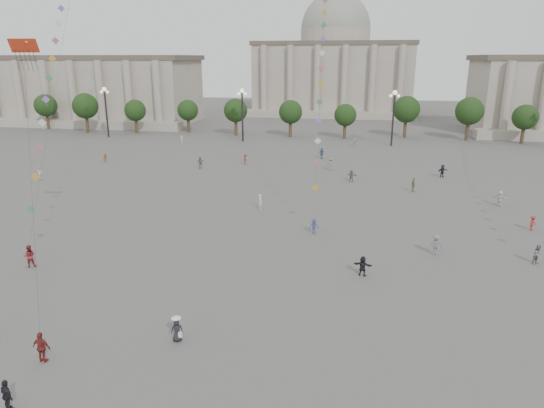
# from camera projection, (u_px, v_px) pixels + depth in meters

# --- Properties ---
(ground) EXTENTS (360.00, 360.00, 0.00)m
(ground) POSITION_uv_depth(u_px,v_px,m) (217.00, 320.00, 31.90)
(ground) COLOR #504E4B
(ground) RESTS_ON ground
(hall_west) EXTENTS (84.00, 26.22, 17.20)m
(hall_west) POSITION_uv_depth(u_px,v_px,m) (46.00, 89.00, 130.58)
(hall_west) COLOR gray
(hall_west) RESTS_ON ground
(hall_central) EXTENTS (48.30, 34.30, 35.50)m
(hall_central) POSITION_uv_depth(u_px,v_px,m) (334.00, 66.00, 149.52)
(hall_central) COLOR gray
(hall_central) RESTS_ON ground
(tree_row) EXTENTS (137.12, 5.12, 8.00)m
(tree_row) POSITION_uv_depth(u_px,v_px,m) (319.00, 112.00, 103.83)
(tree_row) COLOR #3C2F1E
(tree_row) RESTS_ON ground
(lamp_post_far_west) EXTENTS (2.00, 0.90, 10.65)m
(lamp_post_far_west) POSITION_uv_depth(u_px,v_px,m) (105.00, 103.00, 103.31)
(lamp_post_far_west) COLOR #262628
(lamp_post_far_west) RESTS_ON ground
(lamp_post_mid_west) EXTENTS (2.00, 0.90, 10.65)m
(lamp_post_mid_west) POSITION_uv_depth(u_px,v_px,m) (242.00, 105.00, 98.25)
(lamp_post_mid_west) COLOR #262628
(lamp_post_mid_west) RESTS_ON ground
(lamp_post_mid_east) EXTENTS (2.00, 0.90, 10.65)m
(lamp_post_mid_east) POSITION_uv_depth(u_px,v_px,m) (394.00, 108.00, 93.19)
(lamp_post_mid_east) COLOR #262628
(lamp_post_mid_east) RESTS_ON ground
(person_crowd_0) EXTENTS (1.11, 1.10, 1.88)m
(person_crowd_0) POSITION_uv_depth(u_px,v_px,m) (322.00, 153.00, 82.72)
(person_crowd_0) COLOR #334C74
(person_crowd_0) RESTS_ON ground
(person_crowd_1) EXTENTS (1.10, 1.04, 1.80)m
(person_crowd_1) POSITION_uv_depth(u_px,v_px,m) (40.00, 173.00, 68.98)
(person_crowd_1) COLOR white
(person_crowd_1) RESTS_ON ground
(person_crowd_2) EXTENTS (0.87, 1.10, 1.49)m
(person_crowd_2) POSITION_uv_depth(u_px,v_px,m) (105.00, 158.00, 79.77)
(person_crowd_2) COLOR #993D29
(person_crowd_2) RESTS_ON ground
(person_crowd_3) EXTENTS (1.57, 0.76, 1.63)m
(person_crowd_3) POSITION_uv_depth(u_px,v_px,m) (363.00, 266.00, 38.24)
(person_crowd_3) COLOR black
(person_crowd_3) RESTS_ON ground
(person_crowd_4) EXTENTS (1.26, 1.51, 1.62)m
(person_crowd_4) POSITION_uv_depth(u_px,v_px,m) (354.00, 143.00, 93.81)
(person_crowd_4) COLOR silver
(person_crowd_4) RESTS_ON ground
(person_crowd_6) EXTENTS (1.24, 0.72, 1.91)m
(person_crowd_6) POSITION_uv_depth(u_px,v_px,m) (436.00, 245.00, 42.20)
(person_crowd_6) COLOR slate
(person_crowd_6) RESTS_ON ground
(person_crowd_7) EXTENTS (1.71, 1.35, 1.81)m
(person_crowd_7) POSITION_uv_depth(u_px,v_px,m) (500.00, 198.00, 56.32)
(person_crowd_7) COLOR silver
(person_crowd_7) RESTS_ON ground
(person_crowd_8) EXTENTS (1.13, 1.11, 1.56)m
(person_crowd_8) POSITION_uv_depth(u_px,v_px,m) (533.00, 223.00, 48.28)
(person_crowd_8) COLOR maroon
(person_crowd_8) RESTS_ON ground
(person_crowd_9) EXTENTS (1.73, 1.38, 1.84)m
(person_crowd_9) POSITION_uv_depth(u_px,v_px,m) (442.00, 171.00, 69.89)
(person_crowd_9) COLOR black
(person_crowd_9) RESTS_ON ground
(person_crowd_10) EXTENTS (0.44, 0.62, 1.60)m
(person_crowd_10) POSITION_uv_depth(u_px,v_px,m) (182.00, 140.00, 97.21)
(person_crowd_10) COLOR white
(person_crowd_10) RESTS_ON ground
(person_crowd_12) EXTENTS (1.61, 1.00, 1.65)m
(person_crowd_12) POSITION_uv_depth(u_px,v_px,m) (351.00, 176.00, 67.48)
(person_crowd_12) COLOR slate
(person_crowd_12) RESTS_ON ground
(person_crowd_13) EXTENTS (0.62, 0.73, 1.71)m
(person_crowd_13) POSITION_uv_depth(u_px,v_px,m) (260.00, 202.00, 55.21)
(person_crowd_13) COLOR white
(person_crowd_13) RESTS_ON ground
(person_crowd_16) EXTENTS (1.09, 0.52, 1.82)m
(person_crowd_16) POSITION_uv_depth(u_px,v_px,m) (200.00, 163.00, 75.41)
(person_crowd_16) COLOR slate
(person_crowd_16) RESTS_ON ground
(person_crowd_17) EXTENTS (1.18, 1.27, 1.72)m
(person_crowd_17) POSITION_uv_depth(u_px,v_px,m) (245.00, 159.00, 78.38)
(person_crowd_17) COLOR brown
(person_crowd_17) RESTS_ON ground
(person_crowd_18) EXTENTS (0.68, 1.16, 1.85)m
(person_crowd_18) POSITION_uv_depth(u_px,v_px,m) (413.00, 185.00, 62.21)
(person_crowd_18) COLOR #837E5A
(person_crowd_18) RESTS_ON ground
(person_crowd_19) EXTENTS (1.28, 0.79, 1.93)m
(person_crowd_19) POSITION_uv_depth(u_px,v_px,m) (331.00, 164.00, 74.36)
(person_crowd_19) COLOR #7D7556
(person_crowd_19) RESTS_ON ground
(tourist_0) EXTENTS (1.12, 0.53, 1.87)m
(tourist_0) POSITION_uv_depth(u_px,v_px,m) (42.00, 347.00, 27.29)
(tourist_0) COLOR maroon
(tourist_0) RESTS_ON ground
(tourist_1) EXTENTS (1.09, 0.82, 1.71)m
(tourist_1) POSITION_uv_depth(u_px,v_px,m) (7.00, 396.00, 23.52)
(tourist_1) COLOR black
(tourist_1) RESTS_ON ground
(kite_flyer_0) EXTENTS (1.13, 1.03, 1.87)m
(kite_flyer_0) POSITION_uv_depth(u_px,v_px,m) (29.00, 256.00, 39.87)
(kite_flyer_0) COLOR maroon
(kite_flyer_0) RESTS_ON ground
(kite_flyer_1) EXTENTS (1.12, 0.84, 1.54)m
(kite_flyer_1) POSITION_uv_depth(u_px,v_px,m) (314.00, 226.00, 47.43)
(kite_flyer_1) COLOR navy
(kite_flyer_1) RESTS_ON ground
(kite_flyer_2) EXTENTS (1.02, 0.95, 1.68)m
(kite_flyer_2) POSITION_uv_depth(u_px,v_px,m) (538.00, 255.00, 40.41)
(kite_flyer_2) COLOR slate
(kite_flyer_2) RESTS_ON ground
(hat_person) EXTENTS (0.85, 0.72, 1.69)m
(hat_person) POSITION_uv_depth(u_px,v_px,m) (177.00, 329.00, 29.36)
(hat_person) COLOR black
(hat_person) RESTS_ON ground
(dragon_kite) EXTENTS (5.46, 7.40, 22.83)m
(dragon_kite) POSITION_uv_depth(u_px,v_px,m) (25.00, 57.00, 37.17)
(dragon_kite) COLOR red
(dragon_kite) RESTS_ON ground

